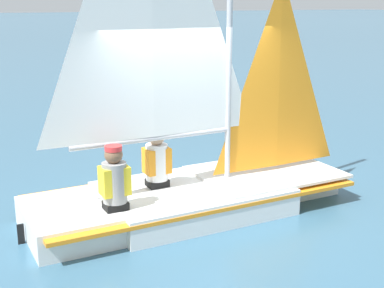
# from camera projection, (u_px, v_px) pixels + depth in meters

# --- Properties ---
(ground_plane) EXTENTS (260.00, 260.00, 0.00)m
(ground_plane) POSITION_uv_depth(u_px,v_px,m) (192.00, 210.00, 7.48)
(ground_plane) COLOR #38607A
(sailboat_main) EXTENTS (1.67, 4.62, 5.18)m
(sailboat_main) POSITION_uv_depth(u_px,v_px,m) (190.00, 164.00, 7.29)
(sailboat_main) COLOR white
(sailboat_main) RESTS_ON ground_plane
(sailor_helm) EXTENTS (0.30, 0.34, 1.16)m
(sailor_helm) POSITION_uv_depth(u_px,v_px,m) (157.00, 168.00, 7.31)
(sailor_helm) COLOR black
(sailor_helm) RESTS_ON ground_plane
(sailor_crew) EXTENTS (0.30, 0.34, 1.16)m
(sailor_crew) POSITION_uv_depth(u_px,v_px,m) (115.00, 188.00, 6.50)
(sailor_crew) COLOR black
(sailor_crew) RESTS_ON ground_plane
(buoy_marker) EXTENTS (0.44, 0.44, 1.05)m
(buoy_marker) POSITION_uv_depth(u_px,v_px,m) (289.00, 105.00, 14.07)
(buoy_marker) COLOR red
(buoy_marker) RESTS_ON ground_plane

